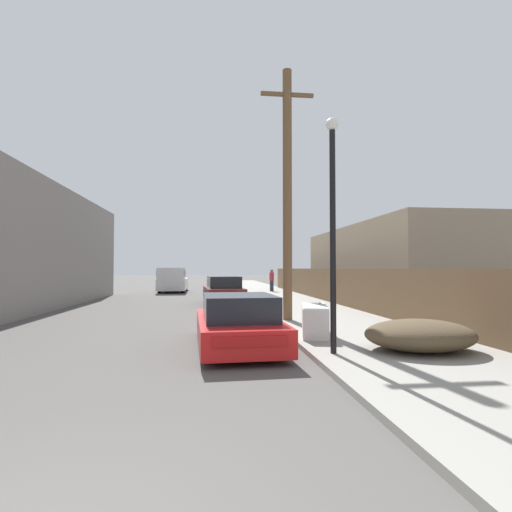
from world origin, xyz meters
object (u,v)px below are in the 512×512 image
object	(u,v)px
car_parked_mid	(223,291)
pedestrian	(272,280)
discarded_fridge	(315,320)
parked_sports_car_red	(237,323)
brush_pile	(420,335)
street_lamp	(333,216)
pickup_truck	(173,280)
utility_pole	(287,190)

from	to	relation	value
car_parked_mid	pedestrian	distance (m)	9.99
discarded_fridge	car_parked_mid	bearing A→B (deg)	113.17
discarded_fridge	pedestrian	size ratio (longest dim) A/B	1.07
parked_sports_car_red	car_parked_mid	xyz separation A→B (m)	(0.04, 11.07, 0.10)
discarded_fridge	pedestrian	bearing A→B (deg)	96.64
brush_pile	street_lamp	bearing A→B (deg)	-178.32
pickup_truck	utility_pole	xyz separation A→B (m)	(5.43, -18.23, 3.51)
utility_pole	brush_pile	xyz separation A→B (m)	(1.77, -5.19, -3.99)
street_lamp	utility_pole	bearing A→B (deg)	89.00
brush_pile	car_parked_mid	bearing A→B (deg)	106.47
parked_sports_car_red	pedestrian	world-z (taller)	pedestrian
car_parked_mid	discarded_fridge	bearing A→B (deg)	-83.61
utility_pole	discarded_fridge	bearing A→B (deg)	-88.23
brush_pile	parked_sports_car_red	bearing A→B (deg)	160.36
car_parked_mid	pickup_truck	world-z (taller)	pickup_truck
car_parked_mid	brush_pile	world-z (taller)	car_parked_mid
car_parked_mid	utility_pole	distance (m)	8.35
brush_pile	pedestrian	bearing A→B (deg)	89.39
parked_sports_car_red	car_parked_mid	size ratio (longest dim) A/B	1.03
street_lamp	brush_pile	xyz separation A→B (m)	(1.86, 0.05, -2.45)
pickup_truck	utility_pole	bearing A→B (deg)	105.81
discarded_fridge	parked_sports_car_red	bearing A→B (deg)	-146.51
discarded_fridge	utility_pole	world-z (taller)	utility_pole
pickup_truck	pedestrian	distance (m)	7.65
parked_sports_car_red	pickup_truck	bearing A→B (deg)	96.22
parked_sports_car_red	street_lamp	distance (m)	3.27
street_lamp	pickup_truck	bearing A→B (deg)	102.82
utility_pole	pedestrian	distance (m)	16.88
car_parked_mid	pedestrian	bearing A→B (deg)	62.51
discarded_fridge	pickup_truck	world-z (taller)	pickup_truck
discarded_fridge	pedestrian	xyz separation A→B (m)	(1.91, 19.48, 0.46)
brush_pile	pedestrian	world-z (taller)	pedestrian
discarded_fridge	street_lamp	xyz separation A→B (m)	(-0.19, -2.16, 2.39)
parked_sports_car_red	pickup_truck	distance (m)	22.37
brush_pile	pedestrian	distance (m)	21.60
discarded_fridge	pickup_truck	bearing A→B (deg)	116.77
pickup_truck	pedestrian	size ratio (longest dim) A/B	3.53
street_lamp	pedestrian	xyz separation A→B (m)	(2.09, 21.64, -1.93)
discarded_fridge	car_parked_mid	world-z (taller)	car_parked_mid
pickup_truck	utility_pole	distance (m)	19.34
utility_pole	pedestrian	world-z (taller)	utility_pole
pedestrian	utility_pole	bearing A→B (deg)	-96.96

